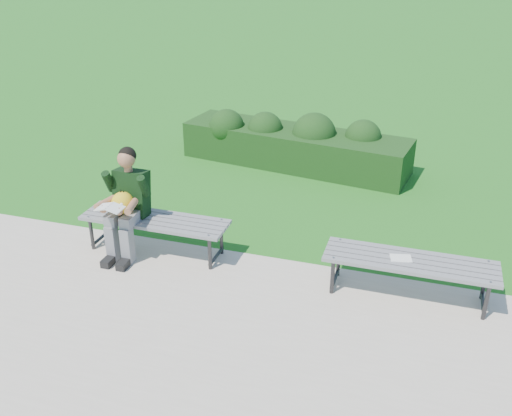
% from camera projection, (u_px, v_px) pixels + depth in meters
% --- Properties ---
extents(ground, '(80.00, 80.00, 0.00)m').
position_uv_depth(ground, '(255.00, 256.00, 6.97)').
color(ground, '#2F7823').
rests_on(ground, ground).
extents(walkway, '(30.00, 3.50, 0.02)m').
position_uv_depth(walkway, '(200.00, 344.00, 5.46)').
color(walkway, '#B8AD9A').
rests_on(walkway, ground).
extents(hedge, '(3.91, 1.52, 0.93)m').
position_uv_depth(hedge, '(295.00, 143.00, 9.55)').
color(hedge, '#103E13').
rests_on(hedge, ground).
extents(bench_left, '(1.80, 0.50, 0.46)m').
position_uv_depth(bench_left, '(155.00, 222.00, 6.87)').
color(bench_left, gray).
rests_on(bench_left, walkway).
extents(bench_right, '(1.80, 0.50, 0.46)m').
position_uv_depth(bench_right, '(410.00, 264.00, 6.00)').
color(bench_right, gray).
rests_on(bench_right, walkway).
extents(seated_boy, '(0.56, 0.76, 1.31)m').
position_uv_depth(seated_boy, '(126.00, 200.00, 6.74)').
color(seated_boy, slate).
rests_on(seated_boy, walkway).
extents(paper_sheet, '(0.25, 0.20, 0.01)m').
position_uv_depth(paper_sheet, '(401.00, 258.00, 6.01)').
color(paper_sheet, white).
rests_on(paper_sheet, bench_right).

